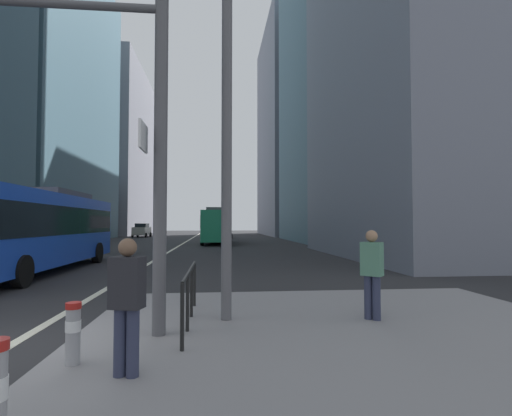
# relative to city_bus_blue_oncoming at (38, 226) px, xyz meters

# --- Properties ---
(ground_plane) EXTENTS (160.00, 160.00, 0.00)m
(ground_plane) POSITION_rel_city_bus_blue_oncoming_xyz_m (3.82, 9.99, -1.84)
(ground_plane) COLOR #28282B
(median_island) EXTENTS (9.00, 10.00, 0.15)m
(median_island) POSITION_rel_city_bus_blue_oncoming_xyz_m (9.32, -11.01, -1.76)
(median_island) COLOR gray
(median_island) RESTS_ON ground
(lane_centre_line) EXTENTS (0.20, 80.00, 0.01)m
(lane_centre_line) POSITION_rel_city_bus_blue_oncoming_xyz_m (3.82, 19.99, -1.83)
(lane_centre_line) COLOR beige
(lane_centre_line) RESTS_ON ground
(office_tower_left_mid) EXTENTS (10.59, 24.70, 32.32)m
(office_tower_left_mid) POSITION_rel_city_bus_blue_oncoming_xyz_m (-12.18, 28.28, 14.32)
(office_tower_left_mid) COLOR slate
(office_tower_left_mid) RESTS_ON ground
(office_tower_left_far) EXTENTS (11.92, 23.26, 29.58)m
(office_tower_left_far) POSITION_rel_city_bus_blue_oncoming_xyz_m (-12.18, 55.01, 12.96)
(office_tower_left_far) COLOR gray
(office_tower_left_far) RESTS_ON ground
(office_tower_right_mid) EXTENTS (11.02, 17.59, 51.86)m
(office_tower_right_mid) POSITION_rel_city_bus_blue_oncoming_xyz_m (20.82, 26.04, 24.09)
(office_tower_right_mid) COLOR slate
(office_tower_right_mid) RESTS_ON ground
(office_tower_right_far) EXTENTS (11.49, 23.84, 35.17)m
(office_tower_right_far) POSITION_rel_city_bus_blue_oncoming_xyz_m (20.82, 48.87, 15.75)
(office_tower_right_far) COLOR slate
(office_tower_right_far) RESTS_ON ground
(city_bus_blue_oncoming) EXTENTS (2.73, 11.86, 3.40)m
(city_bus_blue_oncoming) POSITION_rel_city_bus_blue_oncoming_xyz_m (0.00, 0.00, 0.00)
(city_bus_blue_oncoming) COLOR blue
(city_bus_blue_oncoming) RESTS_ON ground
(city_bus_red_receding) EXTENTS (2.91, 10.68, 3.40)m
(city_bus_red_receding) POSITION_rel_city_bus_blue_oncoming_xyz_m (7.10, 21.83, -0.00)
(city_bus_red_receding) COLOR #198456
(city_bus_red_receding) RESTS_ON ground
(car_oncoming_mid) EXTENTS (2.21, 4.28, 1.94)m
(car_oncoming_mid) POSITION_rel_city_bus_blue_oncoming_xyz_m (-3.50, 40.19, -0.85)
(car_oncoming_mid) COLOR #B2A899
(car_oncoming_mid) RESTS_ON ground
(car_receding_near) EXTENTS (2.08, 4.48, 1.94)m
(car_receding_near) POSITION_rel_city_bus_blue_oncoming_xyz_m (8.03, 35.48, -0.85)
(car_receding_near) COLOR silver
(car_receding_near) RESTS_ON ground
(traffic_signal_gantry) EXTENTS (5.50, 0.65, 6.00)m
(traffic_signal_gantry) POSITION_rel_city_bus_blue_oncoming_xyz_m (4.37, -9.86, 2.24)
(traffic_signal_gantry) COLOR #515156
(traffic_signal_gantry) RESTS_ON median_island
(street_lamp_post) EXTENTS (5.50, 0.32, 8.00)m
(street_lamp_post) POSITION_rel_city_bus_blue_oncoming_xyz_m (7.29, -8.94, 3.45)
(street_lamp_post) COLOR #56565B
(street_lamp_post) RESTS_ON median_island
(bollard_right) EXTENTS (0.20, 0.20, 0.79)m
(bollard_right) POSITION_rel_city_bus_blue_oncoming_xyz_m (5.27, -11.09, -1.24)
(bollard_right) COLOR #99999E
(bollard_right) RESTS_ON median_island
(pedestrian_railing) EXTENTS (0.06, 3.10, 0.98)m
(pedestrian_railing) POSITION_rel_city_bus_blue_oncoming_xyz_m (6.62, -9.16, -1.00)
(pedestrian_railing) COLOR black
(pedestrian_railing) RESTS_ON median_island
(pedestrian_waiting) EXTENTS (0.44, 0.43, 1.68)m
(pedestrian_waiting) POSITION_rel_city_bus_blue_oncoming_xyz_m (10.03, -9.22, -0.75)
(pedestrian_waiting) COLOR #2D334C
(pedestrian_waiting) RESTS_ON median_island
(pedestrian_walking) EXTENTS (0.43, 0.33, 1.63)m
(pedestrian_walking) POSITION_rel_city_bus_blue_oncoming_xyz_m (6.05, -11.56, -0.78)
(pedestrian_walking) COLOR #2D334C
(pedestrian_walking) RESTS_ON median_island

